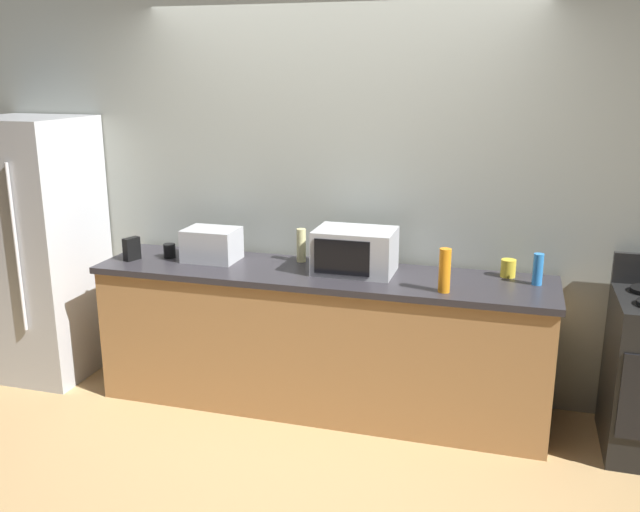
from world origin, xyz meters
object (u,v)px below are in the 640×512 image
object	(u,v)px
bottle_dish_soap	(445,270)
bottle_vinegar	(301,245)
toaster_oven	(212,245)
refrigerator	(38,248)
mug_yellow	(508,268)
microwave	(355,251)
mug_black	(170,251)
cordless_phone	(132,249)
bottle_spray_cleaner	(538,269)

from	to	relation	value
bottle_dish_soap	bottle_vinegar	xyz separation A→B (m)	(-0.96, 0.38, -0.02)
toaster_oven	bottle_vinegar	size ratio (longest dim) A/B	1.57
refrigerator	toaster_oven	size ratio (longest dim) A/B	5.29
toaster_oven	mug_yellow	xyz separation A→B (m)	(1.86, 0.15, -0.05)
toaster_oven	bottle_vinegar	xyz separation A→B (m)	(0.57, 0.13, 0.00)
refrigerator	microwave	size ratio (longest dim) A/B	3.75
toaster_oven	mug_yellow	bearing A→B (deg)	4.72
bottle_dish_soap	mug_black	world-z (taller)	bottle_dish_soap
toaster_oven	mug_black	distance (m)	0.30
refrigerator	cordless_phone	distance (m)	0.80
microwave	bottle_vinegar	xyz separation A→B (m)	(-0.39, 0.14, -0.03)
bottle_dish_soap	mug_yellow	bearing A→B (deg)	50.08
bottle_dish_soap	cordless_phone	bearing A→B (deg)	176.98
microwave	bottle_dish_soap	xyz separation A→B (m)	(0.57, -0.24, -0.01)
microwave	cordless_phone	world-z (taller)	microwave
refrigerator	toaster_oven	distance (m)	1.30
refrigerator	bottle_spray_cleaner	world-z (taller)	refrigerator
bottle_vinegar	mug_black	world-z (taller)	bottle_vinegar
refrigerator	cordless_phone	size ratio (longest dim) A/B	12.00
cordless_phone	bottle_vinegar	distance (m)	1.11
mug_black	bottle_dish_soap	bearing A→B (deg)	-7.19
toaster_oven	cordless_phone	world-z (taller)	toaster_oven
bottle_spray_cleaner	bottle_dish_soap	world-z (taller)	bottle_dish_soap
bottle_vinegar	refrigerator	bearing A→B (deg)	-174.21
cordless_phone	bottle_vinegar	bearing A→B (deg)	33.69
refrigerator	bottle_dish_soap	bearing A→B (deg)	-3.84
cordless_phone	toaster_oven	bearing A→B (deg)	35.26
refrigerator	mug_black	size ratio (longest dim) A/B	19.57
cordless_phone	mug_black	distance (m)	0.24
bottle_dish_soap	refrigerator	bearing A→B (deg)	176.16
bottle_vinegar	mug_yellow	xyz separation A→B (m)	(1.30, 0.02, -0.06)
microwave	bottle_spray_cleaner	size ratio (longest dim) A/B	2.59
cordless_phone	bottle_dish_soap	world-z (taller)	bottle_dish_soap
bottle_dish_soap	bottle_vinegar	distance (m)	1.03
microwave	toaster_oven	world-z (taller)	microwave
microwave	bottle_spray_cleaner	distance (m)	1.07
bottle_spray_cleaner	bottle_dish_soap	bearing A→B (deg)	-150.36
toaster_oven	mug_yellow	size ratio (longest dim) A/B	3.20
bottle_spray_cleaner	toaster_oven	bearing A→B (deg)	-178.98
bottle_spray_cleaner	mug_black	distance (m)	2.33
mug_yellow	bottle_dish_soap	bearing A→B (deg)	-129.92
refrigerator	cordless_phone	world-z (taller)	refrigerator
bottle_vinegar	bottle_dish_soap	bearing A→B (deg)	-21.60
bottle_dish_soap	mug_yellow	xyz separation A→B (m)	(0.34, 0.40, -0.07)
mug_yellow	mug_black	distance (m)	2.17
microwave	mug_black	bearing A→B (deg)	-179.67
refrigerator	mug_yellow	xyz separation A→B (m)	(3.16, 0.21, 0.05)
microwave	cordless_phone	xyz separation A→B (m)	(-1.46, -0.13, -0.06)
refrigerator	mug_black	xyz separation A→B (m)	(1.00, 0.04, 0.05)
cordless_phone	mug_yellow	bearing A→B (deg)	26.61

